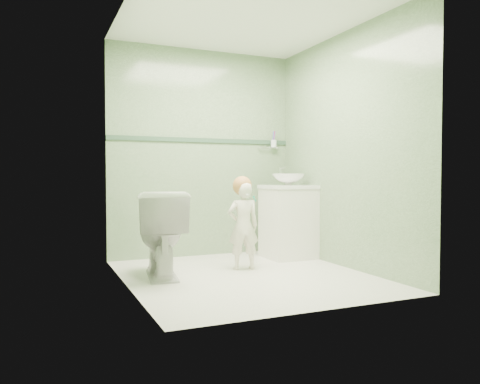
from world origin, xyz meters
name	(u,v)px	position (x,y,z in m)	size (l,w,h in m)	color
ground	(246,276)	(0.00, 0.00, 0.00)	(2.50, 2.50, 0.00)	silver
room_shell	(246,147)	(0.00, 0.00, 1.20)	(2.50, 2.54, 2.40)	#6C8B62
trim_stripe	(203,140)	(0.00, 1.24, 1.35)	(2.20, 0.02, 0.05)	#33523D
vanity	(288,223)	(0.84, 0.70, 0.40)	(0.52, 0.50, 0.80)	white
counter	(288,187)	(0.84, 0.70, 0.81)	(0.54, 0.52, 0.04)	white
basin	(288,179)	(0.84, 0.70, 0.89)	(0.37, 0.37, 0.13)	white
faucet	(281,172)	(0.84, 0.89, 0.97)	(0.03, 0.13, 0.18)	silver
cup_holder	(273,144)	(0.89, 1.18, 1.33)	(0.26, 0.07, 0.21)	silver
toilet	(161,234)	(-0.74, 0.29, 0.40)	(0.45, 0.78, 0.80)	white
toddler	(243,226)	(0.10, 0.29, 0.44)	(0.32, 0.21, 0.87)	#EFE4CF
hair_cap	(242,186)	(0.10, 0.31, 0.84)	(0.19, 0.19, 0.19)	#B4773C
teal_toothbrush	(254,198)	(0.15, 0.15, 0.71)	(0.11, 0.14, 0.08)	#0A8862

